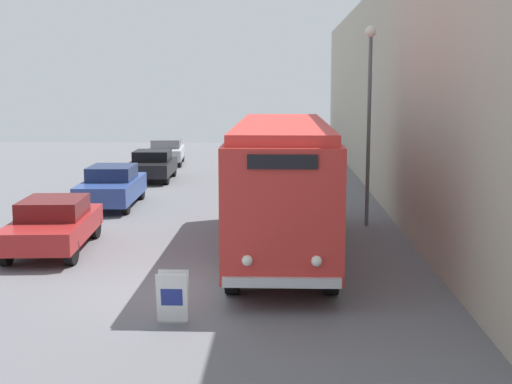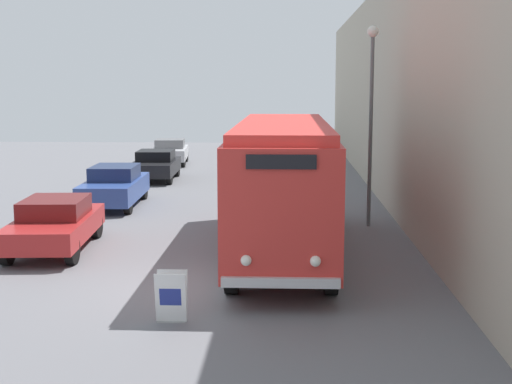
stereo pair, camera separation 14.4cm
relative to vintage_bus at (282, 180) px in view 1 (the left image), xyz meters
name	(u,v)px [view 1 (the left image)]	position (x,y,z in m)	size (l,w,h in m)	color
ground_plane	(199,290)	(-1.84, -3.57, -1.99)	(80.00, 80.00, 0.00)	slate
building_wall_right	(394,93)	(3.87, 6.43, 2.21)	(0.30, 60.00, 8.40)	#B2A893
vintage_bus	(282,180)	(0.00, 0.00, 0.00)	(2.46, 10.53, 3.52)	black
sign_board	(173,298)	(-2.08, -5.72, -1.51)	(0.59, 0.37, 0.98)	gray
streetlamp	(369,97)	(2.72, 3.78, 2.10)	(0.36, 0.36, 6.28)	#595E60
parked_car_near	(53,224)	(-6.21, 0.03, -1.24)	(2.21, 4.68, 1.42)	black
parked_car_mid	(112,186)	(-6.30, 7.15, -1.23)	(2.03, 4.75, 1.51)	black
parked_car_far	(152,165)	(-6.11, 14.41, -1.26)	(2.07, 4.32, 1.41)	black
parked_car_distant	(166,151)	(-6.53, 21.10, -1.25)	(2.22, 4.42, 1.43)	black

